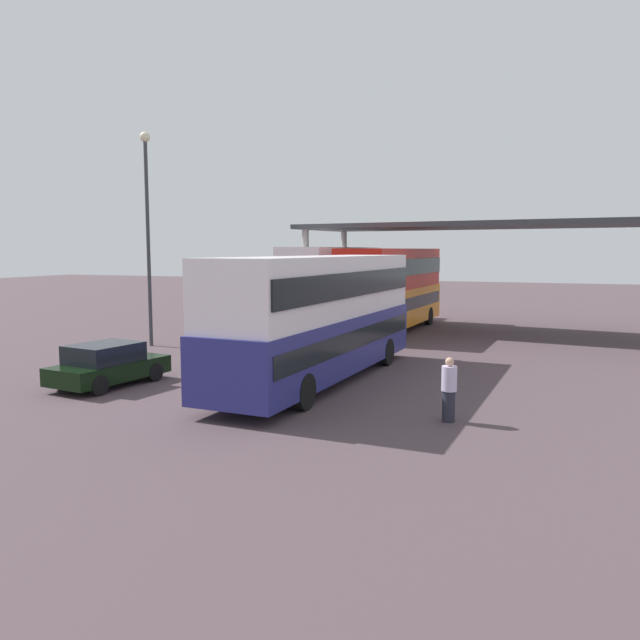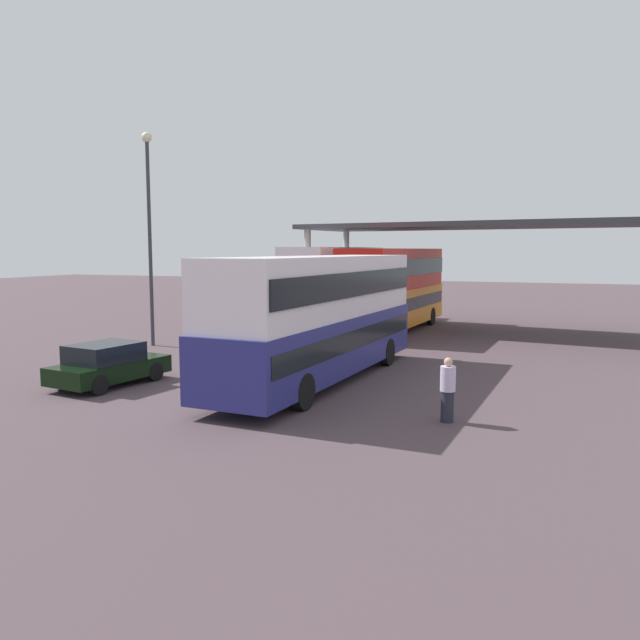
{
  "view_description": "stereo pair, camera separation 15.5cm",
  "coord_description": "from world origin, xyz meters",
  "px_view_note": "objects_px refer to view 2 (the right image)",
  "views": [
    {
      "loc": [
        7.71,
        -14.8,
        4.26
      ],
      "look_at": [
        0.69,
        3.84,
        2.0
      ],
      "focal_mm": 35.0,
      "sensor_mm": 36.0,
      "label": 1
    },
    {
      "loc": [
        7.86,
        -14.75,
        4.26
      ],
      "look_at": [
        0.69,
        3.84,
        2.0
      ],
      "focal_mm": 35.0,
      "sensor_mm": 36.0,
      "label": 2
    }
  ],
  "objects_px": {
    "parked_hatchback": "(108,364)",
    "lamppost_tall": "(149,216)",
    "double_decker_main": "(320,313)",
    "double_decker_near_canopy": "(336,282)",
    "pedestrian_waiting": "(448,390)",
    "double_decker_mid_row": "(394,286)"
  },
  "relations": [
    {
      "from": "double_decker_near_canopy",
      "to": "pedestrian_waiting",
      "type": "distance_m",
      "value": 20.71
    },
    {
      "from": "lamppost_tall",
      "to": "pedestrian_waiting",
      "type": "distance_m",
      "value": 17.04
    },
    {
      "from": "parked_hatchback",
      "to": "pedestrian_waiting",
      "type": "xyz_separation_m",
      "value": [
        10.66,
        -0.38,
        0.13
      ]
    },
    {
      "from": "double_decker_near_canopy",
      "to": "pedestrian_waiting",
      "type": "xyz_separation_m",
      "value": [
        9.49,
        -18.34,
        -1.59
      ]
    },
    {
      "from": "parked_hatchback",
      "to": "lamppost_tall",
      "type": "bearing_deg",
      "value": 34.89
    },
    {
      "from": "double_decker_mid_row",
      "to": "lamppost_tall",
      "type": "height_order",
      "value": "lamppost_tall"
    },
    {
      "from": "parked_hatchback",
      "to": "pedestrian_waiting",
      "type": "distance_m",
      "value": 10.67
    },
    {
      "from": "double_decker_near_canopy",
      "to": "pedestrian_waiting",
      "type": "height_order",
      "value": "double_decker_near_canopy"
    },
    {
      "from": "parked_hatchback",
      "to": "pedestrian_waiting",
      "type": "bearing_deg",
      "value": -83.77
    },
    {
      "from": "double_decker_main",
      "to": "double_decker_mid_row",
      "type": "height_order",
      "value": "double_decker_mid_row"
    },
    {
      "from": "lamppost_tall",
      "to": "double_decker_near_canopy",
      "type": "bearing_deg",
      "value": 65.33
    },
    {
      "from": "double_decker_main",
      "to": "double_decker_near_canopy",
      "type": "distance_m",
      "value": 15.71
    },
    {
      "from": "double_decker_near_canopy",
      "to": "pedestrian_waiting",
      "type": "bearing_deg",
      "value": -152.37
    },
    {
      "from": "double_decker_near_canopy",
      "to": "double_decker_mid_row",
      "type": "distance_m",
      "value": 4.3
    },
    {
      "from": "lamppost_tall",
      "to": "double_decker_main",
      "type": "bearing_deg",
      "value": -24.27
    },
    {
      "from": "pedestrian_waiting",
      "to": "parked_hatchback",
      "type": "bearing_deg",
      "value": 170.99
    },
    {
      "from": "double_decker_main",
      "to": "pedestrian_waiting",
      "type": "bearing_deg",
      "value": -122.49
    },
    {
      "from": "double_decker_mid_row",
      "to": "pedestrian_waiting",
      "type": "xyz_separation_m",
      "value": [
        5.59,
        -16.55,
        -1.55
      ]
    },
    {
      "from": "double_decker_mid_row",
      "to": "lamppost_tall",
      "type": "distance_m",
      "value": 12.86
    },
    {
      "from": "lamppost_tall",
      "to": "pedestrian_waiting",
      "type": "relative_size",
      "value": 5.73
    },
    {
      "from": "double_decker_main",
      "to": "parked_hatchback",
      "type": "xyz_separation_m",
      "value": [
        -5.98,
        -3.01,
        -1.55
      ]
    },
    {
      "from": "double_decker_near_canopy",
      "to": "parked_hatchback",
      "type": "bearing_deg",
      "value": 176.55
    }
  ]
}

